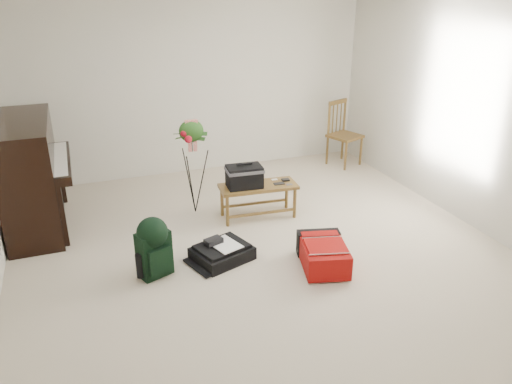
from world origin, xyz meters
name	(u,v)px	position (x,y,z in m)	size (l,w,h in m)	color
floor	(266,258)	(0.00, 0.00, 0.00)	(5.00, 5.50, 0.01)	#B8AC94
wall_back	(195,86)	(0.00, 2.75, 1.25)	(5.00, 0.04, 2.50)	beige
wall_right	(480,117)	(2.50, 0.00, 1.25)	(0.04, 5.50, 2.50)	beige
piano	(32,177)	(-2.19, 1.60, 0.60)	(0.71, 1.50, 1.25)	black
bench	(249,180)	(0.15, 0.93, 0.49)	(0.93, 0.43, 0.70)	brown
dining_chair	(344,134)	(2.14, 2.22, 0.47)	(0.54, 0.54, 0.97)	brown
red_suitcase	(321,252)	(0.47, -0.31, 0.14)	(0.56, 0.71, 0.27)	#9E1306
black_duffel	(222,252)	(-0.43, 0.12, 0.08)	(0.66, 0.60, 0.23)	black
green_backpack	(153,244)	(-1.11, 0.07, 0.33)	(0.35, 0.33, 0.61)	black
flower_stand	(193,167)	(-0.41, 1.33, 0.58)	(0.40, 0.40, 1.19)	black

